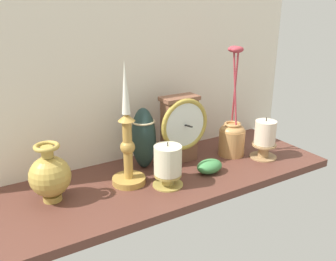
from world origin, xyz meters
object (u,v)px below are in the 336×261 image
object	(u,v)px
pillar_candle_front	(265,138)
tall_ceramic_vase	(144,138)
mantel_clock	(181,128)
candlestick_tall_left	(128,148)
brass_vase_jar	(232,134)
pillar_candle_near_clock	(168,164)
brass_vase_bulbous	(50,175)

from	to	relation	value
pillar_candle_front	tall_ceramic_vase	bearing A→B (deg)	159.86
mantel_clock	candlestick_tall_left	xyz separation A→B (cm)	(-20.88, -5.22, -0.50)
candlestick_tall_left	brass_vase_jar	world-z (taller)	brass_vase_jar
mantel_clock	pillar_candle_near_clock	distance (cm)	17.72
brass_vase_bulbous	pillar_candle_front	size ratio (longest dim) A/B	1.14
candlestick_tall_left	pillar_candle_near_clock	world-z (taller)	candlestick_tall_left
brass_vase_bulbous	pillar_candle_near_clock	size ratio (longest dim) A/B	1.20
mantel_clock	pillar_candle_front	distance (cm)	28.24
brass_vase_jar	brass_vase_bulbous	bearing A→B (deg)	179.11
mantel_clock	candlestick_tall_left	world-z (taller)	candlestick_tall_left
tall_ceramic_vase	pillar_candle_front	bearing A→B (deg)	-20.14
mantel_clock	brass_vase_jar	size ratio (longest dim) A/B	0.59
pillar_candle_near_clock	pillar_candle_front	bearing A→B (deg)	0.50
mantel_clock	candlestick_tall_left	distance (cm)	21.53
brass_vase_jar	pillar_candle_front	size ratio (longest dim) A/B	2.62
mantel_clock	pillar_candle_near_clock	world-z (taller)	mantel_clock
mantel_clock	pillar_candle_front	size ratio (longest dim) A/B	1.55
pillar_candle_front	pillar_candle_near_clock	world-z (taller)	pillar_candle_front
candlestick_tall_left	brass_vase_jar	bearing A→B (deg)	1.26
candlestick_tall_left	mantel_clock	bearing A→B (deg)	14.03
tall_ceramic_vase	pillar_candle_near_clock	bearing A→B (deg)	-89.36
brass_vase_bulbous	tall_ceramic_vase	xyz separation A→B (cm)	(29.91, 5.45, 2.56)
brass_vase_bulbous	candlestick_tall_left	bearing A→B (deg)	-4.80
pillar_candle_near_clock	tall_ceramic_vase	size ratio (longest dim) A/B	0.68
brass_vase_jar	tall_ceramic_vase	xyz separation A→B (cm)	(-29.76, 6.39, 2.27)
mantel_clock	pillar_candle_near_clock	bearing A→B (deg)	-134.93
brass_vase_jar	pillar_candle_front	xyz separation A→B (cm)	(7.66, -7.33, -0.75)
mantel_clock	brass_vase_bulbous	xyz separation A→B (cm)	(-42.07, -3.44, -4.27)
candlestick_tall_left	pillar_candle_front	xyz separation A→B (cm)	(46.14, -6.49, -4.23)
mantel_clock	candlestick_tall_left	bearing A→B (deg)	-165.97
brass_vase_bulbous	pillar_candle_near_clock	world-z (taller)	brass_vase_bulbous
pillar_candle_near_clock	tall_ceramic_vase	xyz separation A→B (cm)	(-0.16, 14.04, 3.30)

